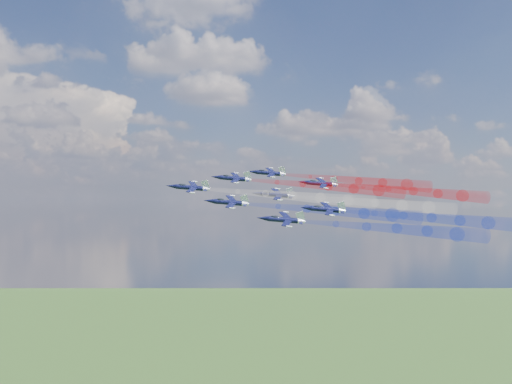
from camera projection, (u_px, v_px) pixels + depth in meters
name	position (u px, v px, depth m)	size (l,w,h in m)	color
jet_lead	(190.00, 188.00, 155.13)	(9.52, 11.91, 3.17)	black
trail_lead	(293.00, 196.00, 156.97)	(3.97, 45.01, 3.97)	white
jet_inner_left	(228.00, 202.00, 148.60)	(9.52, 11.91, 3.17)	black
trail_inner_left	(336.00, 211.00, 150.44)	(3.97, 45.01, 3.97)	#1935D7
jet_inner_right	(233.00, 178.00, 167.45)	(9.52, 11.91, 3.17)	black
trail_inner_right	(328.00, 186.00, 169.29)	(3.97, 45.01, 3.97)	red
jet_outer_left	(283.00, 220.00, 138.91)	(9.52, 11.91, 3.17)	black
trail_outer_left	(397.00, 229.00, 140.75)	(3.97, 45.01, 3.97)	#1935D7
jet_center_third	(275.00, 195.00, 158.03)	(9.52, 11.91, 3.17)	black
trail_center_third	(375.00, 203.00, 159.87)	(3.97, 45.01, 3.97)	white
jet_outer_right	(269.00, 173.00, 176.37)	(9.52, 11.91, 3.17)	black
trail_outer_right	(359.00, 181.00, 178.21)	(3.97, 45.01, 3.97)	red
jet_rear_left	(325.00, 209.00, 147.97)	(9.52, 11.91, 3.17)	black
trail_rear_left	(432.00, 218.00, 149.81)	(3.97, 45.01, 3.97)	#1935D7
jet_rear_right	(320.00, 184.00, 169.08)	(9.52, 11.91, 3.17)	black
trail_rear_right	(413.00, 191.00, 170.92)	(3.97, 45.01, 3.97)	red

